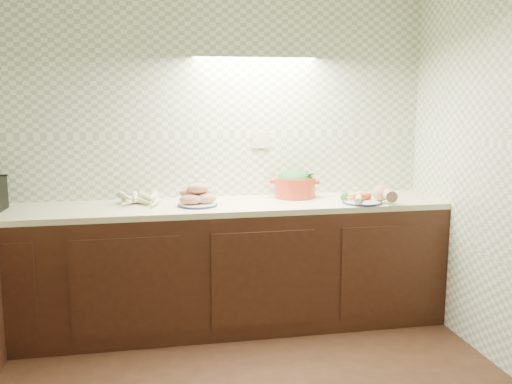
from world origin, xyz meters
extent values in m
cube|color=#98AA87|center=(0.00, 1.78, 1.30)|extent=(3.60, 0.05, 2.60)
cube|color=beige|center=(0.55, 1.79, 1.32)|extent=(0.13, 0.01, 0.12)
cube|color=black|center=(0.00, 1.50, 0.43)|extent=(3.60, 0.60, 0.86)
cube|color=beige|center=(0.00, 1.50, 0.88)|extent=(3.60, 0.60, 0.04)
cone|color=beige|center=(-0.22, 1.57, 0.92)|extent=(0.16, 0.24, 0.05)
cone|color=beige|center=(-0.37, 1.47, 0.92)|extent=(0.12, 0.24, 0.05)
cone|color=beige|center=(-0.45, 1.60, 0.92)|extent=(0.05, 0.24, 0.05)
cone|color=beige|center=(-0.36, 1.55, 0.93)|extent=(0.20, 0.22, 0.05)
cone|color=beige|center=(-0.26, 1.53, 0.92)|extent=(0.10, 0.21, 0.05)
cone|color=beige|center=(-0.19, 1.46, 0.92)|extent=(0.13, 0.23, 0.05)
cone|color=beige|center=(-0.28, 1.47, 0.93)|extent=(0.19, 0.24, 0.05)
cone|color=beige|center=(-0.19, 1.51, 0.94)|extent=(0.13, 0.20, 0.05)
cone|color=beige|center=(-0.27, 1.53, 0.95)|extent=(0.19, 0.18, 0.04)
cone|color=beige|center=(-0.27, 1.58, 0.94)|extent=(0.07, 0.23, 0.04)
cone|color=beige|center=(-0.35, 1.53, 0.95)|extent=(0.20, 0.17, 0.05)
cylinder|color=#191E44|center=(0.04, 1.46, 0.91)|extent=(0.28, 0.28, 0.01)
cylinder|color=silver|center=(0.04, 1.46, 0.91)|extent=(0.26, 0.26, 0.02)
ellipsoid|color=tan|center=(-0.01, 1.42, 0.95)|extent=(0.17, 0.11, 0.07)
ellipsoid|color=tan|center=(0.10, 1.44, 0.95)|extent=(0.17, 0.11, 0.07)
ellipsoid|color=tan|center=(0.03, 1.50, 0.95)|extent=(0.17, 0.11, 0.07)
ellipsoid|color=tan|center=(0.00, 1.47, 0.99)|extent=(0.17, 0.11, 0.07)
ellipsoid|color=tan|center=(0.07, 1.50, 0.99)|extent=(0.17, 0.11, 0.07)
ellipsoid|color=tan|center=(0.04, 1.45, 1.03)|extent=(0.17, 0.11, 0.07)
cylinder|color=black|center=(0.02, 1.62, 0.93)|extent=(0.14, 0.14, 0.05)
sphere|color=maroon|center=(0.01, 1.62, 0.97)|extent=(0.07, 0.07, 0.07)
sphere|color=silver|center=(0.05, 1.63, 0.96)|extent=(0.04, 0.04, 0.04)
cylinder|color=#BD351F|center=(0.78, 1.65, 0.98)|extent=(0.38, 0.38, 0.15)
cube|color=#BD351F|center=(0.62, 1.70, 1.02)|extent=(0.06, 0.07, 0.02)
cube|color=#BD351F|center=(0.94, 1.60, 1.02)|extent=(0.06, 0.07, 0.02)
ellipsoid|color=#336A2A|center=(0.78, 1.65, 1.04)|extent=(0.27, 0.27, 0.15)
cylinder|color=#191E44|center=(1.19, 1.34, 0.91)|extent=(0.28, 0.28, 0.01)
cylinder|color=silver|center=(1.19, 1.34, 0.91)|extent=(0.26, 0.26, 0.02)
cone|color=orange|center=(1.19, 1.38, 0.93)|extent=(0.15, 0.11, 0.03)
cone|color=orange|center=(1.18, 1.34, 0.93)|extent=(0.16, 0.10, 0.03)
cone|color=orange|center=(1.21, 1.35, 0.93)|extent=(0.15, 0.11, 0.03)
cone|color=orange|center=(1.16, 1.37, 0.95)|extent=(0.16, 0.07, 0.03)
cone|color=orange|center=(1.17, 1.37, 0.95)|extent=(0.16, 0.10, 0.03)
cone|color=orange|center=(1.18, 1.37, 0.95)|extent=(0.16, 0.07, 0.03)
cylinder|color=white|center=(1.15, 1.30, 0.94)|extent=(0.11, 0.18, 0.04)
cylinder|color=#3E722F|center=(1.09, 1.43, 0.94)|extent=(0.09, 0.12, 0.05)
camera|label=1|loc=(-0.29, -2.40, 1.67)|focal=40.00mm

